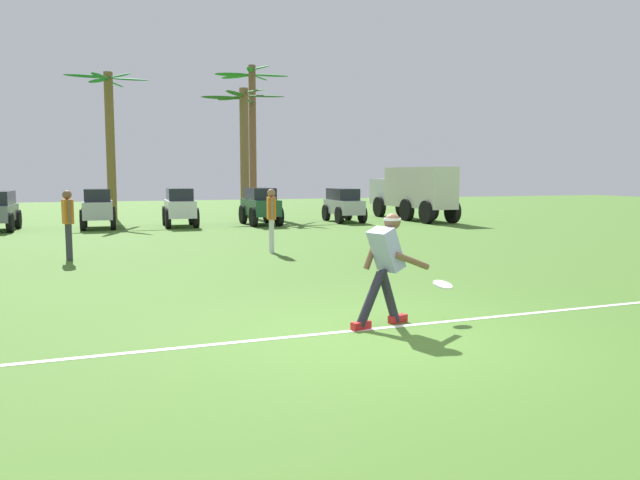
{
  "coord_description": "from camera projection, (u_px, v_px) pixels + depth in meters",
  "views": [
    {
      "loc": [
        -3.02,
        -6.7,
        1.91
      ],
      "look_at": [
        0.05,
        2.35,
        0.9
      ],
      "focal_mm": 35.0,
      "sensor_mm": 36.0,
      "label": 1
    }
  ],
  "objects": [
    {
      "name": "ground_plane",
      "position": [
        379.0,
        334.0,
        7.48
      ],
      "size": [
        80.0,
        80.0,
        0.0
      ],
      "primitive_type": "plane",
      "color": "#457028"
    },
    {
      "name": "palm_tree_far_left",
      "position": [
        110.0,
        133.0,
        26.27
      ],
      "size": [
        3.42,
        3.73,
        6.17
      ],
      "color": "brown",
      "rests_on": "ground_plane"
    },
    {
      "name": "frisbee_thrower",
      "position": [
        386.0,
        263.0,
        7.84
      ],
      "size": [
        1.13,
        0.48,
        1.42
      ],
      "color": "#23232D",
      "rests_on": "ground_plane"
    },
    {
      "name": "parked_car_slot_b",
      "position": [
        98.0,
        207.0,
        22.05
      ],
      "size": [
        1.17,
        2.35,
        1.4
      ],
      "color": "#B7BABF",
      "rests_on": "ground_plane"
    },
    {
      "name": "parked_car_slot_d",
      "position": [
        260.0,
        205.0,
        23.63
      ],
      "size": [
        1.25,
        2.39,
        1.4
      ],
      "color": "#235133",
      "rests_on": "ground_plane"
    },
    {
      "name": "teammate_near_sideline",
      "position": [
        271.0,
        214.0,
        15.16
      ],
      "size": [
        0.25,
        0.5,
        1.56
      ],
      "color": "silver",
      "rests_on": "ground_plane"
    },
    {
      "name": "field_line_paint",
      "position": [
        371.0,
        329.0,
        7.71
      ],
      "size": [
        20.91,
        0.96,
        0.01
      ],
      "primitive_type": "cube",
      "rotation": [
        0.0,
        0.0,
        0.04
      ],
      "color": "white",
      "rests_on": "ground_plane"
    },
    {
      "name": "frisbee_in_flight",
      "position": [
        443.0,
        285.0,
        8.21
      ],
      "size": [
        0.33,
        0.33,
        0.09
      ],
      "color": "white"
    },
    {
      "name": "parked_car_slot_c",
      "position": [
        180.0,
        206.0,
        22.86
      ],
      "size": [
        1.21,
        2.37,
        1.4
      ],
      "color": "silver",
      "rests_on": "ground_plane"
    },
    {
      "name": "box_truck",
      "position": [
        413.0,
        190.0,
        26.31
      ],
      "size": [
        1.51,
        5.93,
        2.2
      ],
      "color": "silver",
      "rests_on": "ground_plane"
    },
    {
      "name": "palm_tree_left_of_centre",
      "position": [
        244.0,
        142.0,
        27.98
      ],
      "size": [
        3.74,
        3.35,
        5.73
      ],
      "color": "brown",
      "rests_on": "ground_plane"
    },
    {
      "name": "teammate_midfield",
      "position": [
        68.0,
        218.0,
        13.78
      ],
      "size": [
        0.27,
        0.5,
        1.56
      ],
      "color": "#33333D",
      "rests_on": "ground_plane"
    },
    {
      "name": "palm_tree_right_of_centre",
      "position": [
        252.0,
        128.0,
        29.26
      ],
      "size": [
        3.48,
        3.08,
        6.96
      ],
      "color": "brown",
      "rests_on": "ground_plane"
    },
    {
      "name": "parked_car_slot_e",
      "position": [
        343.0,
        204.0,
        25.11
      ],
      "size": [
        1.2,
        2.42,
        1.34
      ],
      "color": "#B7BABF",
      "rests_on": "ground_plane"
    }
  ]
}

